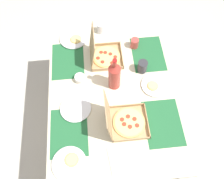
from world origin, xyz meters
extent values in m
plane|color=beige|center=(0.00, 0.00, 0.00)|extent=(6.00, 6.00, 0.00)
cylinder|color=#3F3328|center=(-0.62, -0.42, 0.35)|extent=(0.07, 0.07, 0.71)
cylinder|color=#3F3328|center=(0.62, -0.42, 0.35)|extent=(0.07, 0.07, 0.71)
cylinder|color=#3F3328|center=(0.62, 0.42, 0.35)|extent=(0.07, 0.07, 0.71)
cube|color=beige|center=(0.00, 0.00, 0.72)|extent=(1.37, 0.97, 0.03)
cube|color=#236638|center=(-0.31, -0.33, 0.74)|extent=(0.36, 0.26, 0.00)
cube|color=#236638|center=(0.31, -0.33, 0.74)|extent=(0.36, 0.26, 0.00)
cube|color=#236638|center=(-0.31, 0.33, 0.74)|extent=(0.36, 0.26, 0.00)
cube|color=#236638|center=(0.31, 0.33, 0.74)|extent=(0.36, 0.26, 0.00)
cube|color=tan|center=(0.30, 0.01, 0.74)|extent=(0.26, 0.26, 0.01)
cube|color=tan|center=(0.18, 0.01, 0.76)|extent=(0.01, 0.26, 0.03)
cube|color=tan|center=(0.43, 0.01, 0.76)|extent=(0.01, 0.26, 0.03)
cube|color=tan|center=(0.30, -0.11, 0.76)|extent=(0.26, 0.01, 0.03)
cube|color=tan|center=(0.30, 0.14, 0.76)|extent=(0.26, 0.01, 0.03)
cylinder|color=#E0B76B|center=(0.30, 0.01, 0.75)|extent=(0.23, 0.23, 0.01)
cylinder|color=#EFD67F|center=(0.30, 0.01, 0.76)|extent=(0.21, 0.21, 0.00)
cylinder|color=red|center=(0.34, 0.02, 0.76)|extent=(0.03, 0.03, 0.00)
cylinder|color=red|center=(0.35, 0.06, 0.76)|extent=(0.03, 0.03, 0.00)
cylinder|color=red|center=(0.29, 0.09, 0.76)|extent=(0.03, 0.03, 0.00)
cylinder|color=red|center=(0.25, 0.05, 0.76)|extent=(0.03, 0.03, 0.00)
cylinder|color=red|center=(0.23, -0.02, 0.76)|extent=(0.03, 0.03, 0.00)
cylinder|color=red|center=(0.29, -0.06, 0.76)|extent=(0.03, 0.03, 0.00)
cylinder|color=red|center=(0.32, -0.02, 0.76)|extent=(0.03, 0.03, 0.00)
cube|color=tan|center=(0.30, 0.12, 0.90)|extent=(0.26, 0.05, 0.26)
cube|color=tan|center=(-0.28, -0.09, 0.74)|extent=(0.26, 0.26, 0.01)
cube|color=tan|center=(-0.41, -0.09, 0.76)|extent=(0.01, 0.26, 0.03)
cube|color=tan|center=(-0.16, -0.09, 0.76)|extent=(0.01, 0.26, 0.03)
cube|color=tan|center=(-0.28, -0.22, 0.76)|extent=(0.26, 0.01, 0.03)
cube|color=tan|center=(-0.28, 0.03, 0.76)|extent=(0.26, 0.01, 0.03)
cylinder|color=#E0B76B|center=(-0.28, -0.09, 0.75)|extent=(0.23, 0.23, 0.01)
cylinder|color=#EFD67F|center=(-0.28, -0.09, 0.76)|extent=(0.21, 0.21, 0.00)
cylinder|color=red|center=(-0.24, -0.09, 0.76)|extent=(0.03, 0.03, 0.00)
cylinder|color=red|center=(-0.26, -0.04, 0.76)|extent=(0.03, 0.03, 0.00)
cylinder|color=red|center=(-0.30, -0.05, 0.76)|extent=(0.03, 0.03, 0.00)
cylinder|color=red|center=(-0.32, -0.09, 0.76)|extent=(0.03, 0.03, 0.00)
cylinder|color=red|center=(-0.32, -0.14, 0.76)|extent=(0.03, 0.03, 0.00)
cylinder|color=red|center=(-0.27, -0.13, 0.76)|extent=(0.03, 0.03, 0.00)
cube|color=tan|center=(-0.28, 0.05, 0.90)|extent=(0.26, 0.04, 0.26)
cylinder|color=white|center=(-0.13, 0.28, 0.74)|extent=(0.22, 0.22, 0.01)
cylinder|color=white|center=(-0.13, 0.28, 0.75)|extent=(0.23, 0.23, 0.01)
cylinder|color=white|center=(0.53, 0.28, 0.74)|extent=(0.23, 0.23, 0.01)
cylinder|color=white|center=(0.53, 0.28, 0.75)|extent=(0.24, 0.24, 0.01)
cylinder|color=#E0B76B|center=(0.51, 0.26, 0.76)|extent=(0.10, 0.10, 0.01)
cylinder|color=#EFD67F|center=(0.51, 0.26, 0.76)|extent=(0.08, 0.08, 0.00)
cylinder|color=white|center=(-0.52, 0.33, 0.74)|extent=(0.22, 0.22, 0.01)
cylinder|color=white|center=(-0.52, 0.33, 0.75)|extent=(0.23, 0.23, 0.01)
cylinder|color=#E0B76B|center=(-0.50, 0.32, 0.76)|extent=(0.09, 0.09, 0.01)
cylinder|color=#EFD67F|center=(-0.50, 0.32, 0.76)|extent=(0.08, 0.08, 0.00)
cylinder|color=white|center=(0.00, -0.33, 0.74)|extent=(0.20, 0.20, 0.01)
cylinder|color=white|center=(0.00, -0.33, 0.75)|extent=(0.21, 0.21, 0.01)
cylinder|color=#E0B76B|center=(-0.01, -0.31, 0.76)|extent=(0.08, 0.08, 0.01)
cylinder|color=#EFD67F|center=(-0.01, -0.31, 0.76)|extent=(0.07, 0.07, 0.00)
cylinder|color=#B2382D|center=(0.04, -0.02, 0.85)|extent=(0.09, 0.09, 0.22)
cone|color=#B2382D|center=(0.04, -0.02, 0.97)|extent=(0.09, 0.09, 0.04)
cylinder|color=#B2382D|center=(0.04, -0.02, 1.02)|extent=(0.03, 0.03, 0.06)
cylinder|color=red|center=(0.04, -0.02, 1.05)|extent=(0.03, 0.03, 0.01)
cylinder|color=#BF4742|center=(0.40, -0.23, 0.78)|extent=(0.07, 0.07, 0.09)
cylinder|color=silver|center=(0.59, 0.04, 0.78)|extent=(0.07, 0.07, 0.09)
cylinder|color=#333338|center=(0.15, -0.25, 0.79)|extent=(0.08, 0.08, 0.11)
cylinder|color=white|center=(0.11, 0.24, 0.76)|extent=(0.08, 0.08, 0.05)
cube|color=#B7B7BC|center=(-0.54, 0.06, 0.74)|extent=(0.19, 0.04, 0.00)
camera|label=1|loc=(-0.87, 0.09, 2.33)|focal=38.10mm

